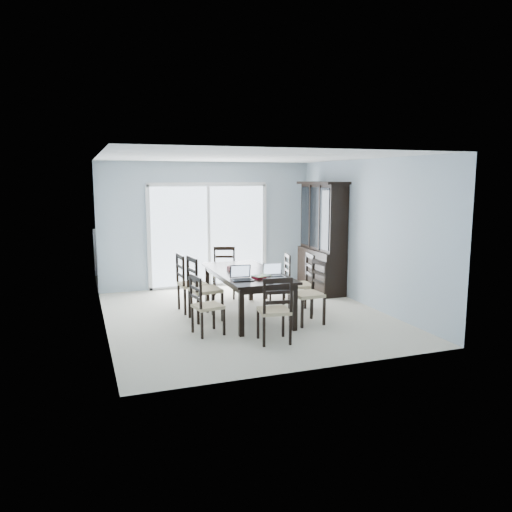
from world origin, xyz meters
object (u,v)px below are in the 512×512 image
Objects in this scene: cell_phone at (270,283)px; chair_left_far at (187,277)px; laptop_silver at (275,274)px; game_box at (237,268)px; chair_left_near at (202,299)px; chair_right_near at (313,285)px; dining_table at (247,276)px; chair_end_far at (224,266)px; chair_right_mid at (303,277)px; chair_right_far at (282,272)px; chair_left_mid at (199,282)px; china_hutch at (322,239)px; hot_tub at (158,259)px; chair_end_near at (276,303)px; laptop_dark at (242,277)px.

chair_left_far is at bearing 135.35° from cell_phone.
laptop_silver is 1.04× the size of game_box.
chair_left_near is 1.79m from chair_right_near.
dining_table is 6.72× the size of laptop_silver.
chair_right_mid is at bearing 139.41° from chair_end_far.
chair_left_near is 2.03m from chair_right_mid.
chair_left_mid is at bearing 123.85° from chair_right_far.
dining_table is at bearing 106.64° from chair_end_far.
cell_phone is (0.95, -0.26, 0.21)m from chair_left_near.
china_hutch reaches higher than dining_table.
china_hutch is 1.90× the size of chair_right_mid.
chair_left_mid reaches higher than chair_end_far.
chair_left_mid is 10.99× the size of cell_phone.
chair_right_near is at bearing -68.08° from hot_tub.
chair_left_far is (0.06, 1.35, 0.07)m from chair_left_near.
chair_left_near is at bearing -90.46° from hot_tub.
chair_left_near is at bearing -17.09° from chair_left_mid.
chair_left_near is 0.59× the size of hot_tub.
china_hutch is at bearing 31.71° from dining_table.
chair_end_near is 5.18m from hot_tub.
chair_right_near is at bearing 2.19° from laptop_dark.
dining_table is 0.21m from game_box.
laptop_silver reaches higher than hot_tub.
chair_left_mid reaches higher than laptop_silver.
laptop_silver is (-0.71, -1.40, 0.27)m from chair_right_far.
chair_left_mid reaches higher than game_box.
chair_left_near reaches higher than dining_table.
cell_phone is (0.30, -0.35, -0.05)m from laptop_dark.
chair_left_far reaches higher than chair_right_near.
dining_table is 1.26× the size of hot_tub.
chair_right_far is at bearing 91.05° from chair_left_far.
chair_left_mid is 1.30m from cell_phone.
china_hutch reaches higher than chair_left_near.
chair_left_far is at bearing -179.68° from chair_left_mid.
chair_end_far is at bearing 83.15° from game_box.
laptop_silver is at bearing 134.48° from chair_right_mid.
chair_left_mid is 1.80m from chair_right_near.
chair_left_mid is 1.04× the size of chair_right_mid.
china_hutch is 3.03m from cell_phone.
chair_end_far is (-1.98, 0.23, -0.49)m from china_hutch.
chair_right_mid is at bearing 98.57° from chair_left_near.
laptop_dark is 1.08× the size of game_box.
chair_end_far is (0.98, 2.23, 0.04)m from chair_left_near.
dining_table is at bearing 93.68° from chair_right_mid.
china_hutch is 2.33m from chair_right_near.
cell_phone is at bearing 162.12° from chair_right_far.
chair_right_near is at bearing 128.64° from chair_end_far.
chair_right_mid reaches higher than chair_end_near.
hot_tub is (-0.82, 5.11, -0.13)m from chair_end_near.
laptop_dark reaches higher than cell_phone.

